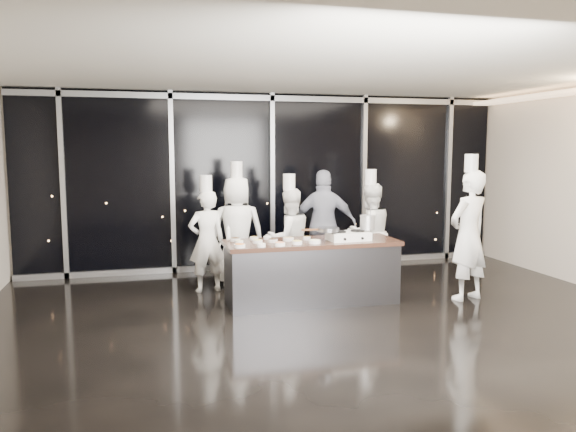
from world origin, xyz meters
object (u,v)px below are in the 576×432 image
chef_far_left (207,240)px  chef_side (469,234)px  demo_counter (311,271)px  chef_left (237,230)px  stock_pot (367,222)px  chef_right (370,232)px  stove (348,236)px  guest (324,225)px  chef_center (289,238)px  frying_pan (328,229)px

chef_far_left → chef_side: bearing=148.1°
demo_counter → chef_left: 1.65m
demo_counter → stock_pot: bearing=-5.1°
stock_pot → chef_left: size_ratio=0.10×
demo_counter → chef_left: bearing=122.3°
chef_right → chef_side: (0.96, -1.39, 0.13)m
demo_counter → stove: stove is taller
stove → chef_side: size_ratio=0.28×
guest → stock_pot: bearing=111.8°
chef_center → chef_right: 1.40m
chef_far_left → chef_side: chef_side is taller
chef_right → chef_side: 1.69m
stove → frying_pan: bearing=176.7°
stock_pot → chef_right: (0.49, 1.06, -0.32)m
chef_left → chef_side: (3.11, -1.74, 0.07)m
stock_pot → chef_right: bearing=65.3°
chef_right → stock_pot: bearing=55.5°
demo_counter → chef_left: (-0.85, 1.34, 0.44)m
frying_pan → chef_center: 1.08m
stove → demo_counter: bearing=165.7°
chef_right → chef_left: bearing=-19.3°
chef_side → chef_right: bearing=-74.1°
frying_pan → stock_pot: (0.61, 0.03, 0.08)m
stock_pot → chef_right: 1.21m
frying_pan → chef_right: chef_right is taller
stock_pot → chef_right: chef_right is taller
chef_far_left → guest: size_ratio=0.97×
guest → frying_pan: bearing=88.4°
stock_pot → guest: (-0.18, 1.44, -0.22)m
chef_right → stove: bearing=44.4°
chef_far_left → guest: bearing=179.2°
chef_left → chef_center: size_ratio=1.10×
stock_pot → stove: bearing=-174.6°
stove → chef_far_left: size_ratio=0.33×
frying_pan → stock_pot: bearing=-0.6°
chef_side → demo_counter: bearing=-28.9°
stock_pot → chef_side: chef_side is taller
chef_far_left → guest: guest is taller
chef_left → chef_far_left: bearing=37.3°
frying_pan → chef_center: chef_center is taller
stove → guest: guest is taller
chef_center → chef_left: bearing=-41.8°
stove → chef_far_left: chef_far_left is taller
chef_right → demo_counter: bearing=27.3°
stock_pot → chef_center: 1.38m
chef_center → guest: (0.73, 0.46, 0.12)m
guest → stove: bearing=100.2°
chef_far_left → chef_center: bearing=164.1°
chef_far_left → guest: (2.01, 0.34, 0.12)m
chef_left → stock_pot: bearing=145.7°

